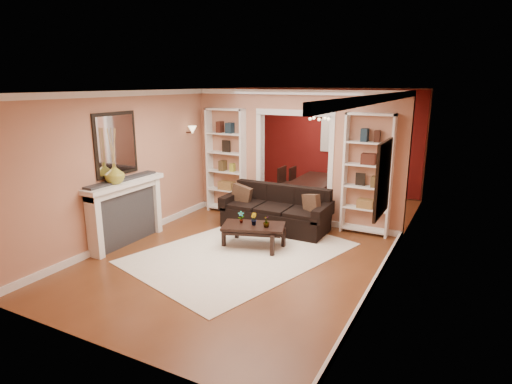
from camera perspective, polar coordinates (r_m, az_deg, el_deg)
The scene contains 30 objects.
floor at distance 8.16m, azimuth 1.73°, elevation -5.93°, with size 8.00×8.00×0.00m, color brown.
ceiling at distance 7.65m, azimuth 1.89°, elevation 13.39°, with size 8.00×8.00×0.00m, color white.
wall_back at distance 11.48m, azimuth 10.60°, elevation 6.73°, with size 8.00×8.00×0.00m, color tan.
wall_front at distance 4.65m, azimuth -20.31°, elevation -5.16°, with size 8.00×8.00×0.00m, color tan.
wall_left at distance 8.99m, azimuth -11.26°, elevation 4.62°, with size 8.00×8.00×0.00m, color tan.
wall_right at distance 7.13m, azimuth 18.30°, elevation 1.65°, with size 8.00×8.00×0.00m, color tan.
partition_wall at distance 8.87m, azimuth 5.20°, elevation 4.71°, with size 4.50×0.15×2.70m, color tan.
red_back_panel at distance 11.46m, azimuth 10.55°, elevation 6.57°, with size 4.44×0.04×2.64m, color maroon.
dining_window at distance 11.39m, azimuth 10.54°, elevation 7.69°, with size 0.78×0.03×0.98m, color #8CA5CC.
area_rug at distance 7.40m, azimuth -1.99°, elevation -8.08°, with size 2.53×3.55×0.01m, color white.
sofa at distance 8.45m, azimuth 2.61°, elevation -2.24°, with size 2.14×0.92×0.84m, color black.
pillow_left at distance 8.71m, azimuth -1.95°, elevation -0.38°, with size 0.41×0.12×0.41m, color brown.
pillow_right at distance 8.10m, azimuth 7.43°, elevation -1.68°, with size 0.40×0.11×0.40m, color brown.
coffee_table at distance 7.59m, azimuth -0.33°, elevation -5.88°, with size 1.07×0.58×0.41m, color black.
plant_left at distance 7.60m, azimuth -2.01°, elevation -3.38°, with size 0.11×0.08×0.21m, color #336626.
plant_center at distance 7.49m, azimuth -0.33°, elevation -3.63°, with size 0.12×0.10×0.22m, color #336626.
plant_right at distance 7.38m, azimuth 1.39°, elevation -3.98°, with size 0.11×0.11×0.20m, color #336626.
bookshelf_left at distance 9.45m, azimuth -3.96°, elevation 4.10°, with size 0.90×0.30×2.30m, color white.
bookshelf_right at distance 8.29m, azimuth 14.65°, elevation 2.21°, with size 0.90×0.30×2.30m, color white.
fireplace at distance 7.97m, azimuth -16.81°, elevation -2.67°, with size 0.32×1.70×1.16m, color white.
vase at distance 7.64m, azimuth -18.34°, elevation 2.33°, with size 0.33×0.33×0.35m, color olive.
mirror at distance 7.81m, azimuth -18.20°, elevation 6.07°, with size 0.03×0.95×1.10m, color silver.
wall_sconce at distance 9.29m, azimuth -8.78°, elevation 8.03°, with size 0.18×0.18×0.22m, color #FFE0A5.
framed_art at distance 6.13m, azimuth 16.49°, elevation 1.71°, with size 0.04×0.85×1.05m, color black.
dining_table at distance 10.42m, azimuth 8.08°, elevation 0.13°, with size 0.93×1.66×0.58m, color black.
dining_chair_nw at distance 10.30m, azimuth 4.67°, elevation 0.95°, with size 0.44×0.44×0.89m, color black.
dining_chair_ne at distance 9.95m, azimuth 10.50°, elevation -0.00°, with size 0.40×0.40×0.80m, color black.
dining_chair_sw at distance 10.86m, azimuth 5.91°, elevation 1.32°, with size 0.39×0.39×0.78m, color black.
dining_chair_se at distance 10.50m, azimuth 11.50°, elevation 1.08°, with size 0.46×0.46×0.94m, color black.
chandelier at distance 10.18m, azimuth 8.57°, elevation 9.66°, with size 0.50×0.50×0.30m, color #351F18.
Camera 1 is at (3.33, -6.89, 2.84)m, focal length 30.00 mm.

